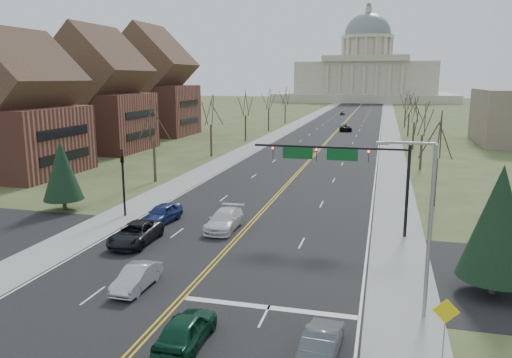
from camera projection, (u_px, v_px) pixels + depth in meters
The scene contains 37 objects.
ground at pixel (189, 291), 28.93m from camera, with size 600.00×600.00×0.00m, color #454B25.
road at pixel (343, 124), 133.34m from camera, with size 20.00×380.00×0.01m, color black.
cross_road at pixel (221, 255), 34.62m from camera, with size 120.00×14.00×0.01m, color black.
sidewalk_left at pixel (299, 123), 136.26m from camera, with size 4.00×380.00×0.03m, color gray.
sidewalk_right at pixel (390, 125), 130.42m from camera, with size 4.00×380.00×0.03m, color gray.
center_line at pixel (343, 124), 133.34m from camera, with size 0.42×380.00×0.01m, color gold.
edge_line_left at pixel (307, 123), 135.72m from camera, with size 0.15×380.00×0.01m, color silver.
edge_line_right at pixel (381, 125), 130.95m from camera, with size 0.15×380.00×0.01m, color silver.
stop_bar at pixel (269, 307), 26.76m from camera, with size 9.50×0.50×0.01m, color silver.
capitol at pixel (366, 74), 263.30m from camera, with size 90.00×60.00×50.00m.
signal_mast at pixel (341, 161), 38.78m from camera, with size 12.12×0.44×7.20m.
signal_left at pixel (123, 175), 43.80m from camera, with size 0.32×0.36×6.00m.
street_light at pixel (425, 219), 24.79m from camera, with size 2.90×0.25×9.07m.
warn_sign at pixel (446, 317), 21.43m from camera, with size 1.13×0.07×2.87m.
tree_r_0 at pixel (438, 138), 46.63m from camera, with size 3.74×3.74×8.50m.
tree_l_0 at pixel (153, 123), 57.89m from camera, with size 3.96×3.96×9.00m.
tree_r_1 at pixel (423, 121), 65.61m from camera, with size 3.74×3.74×8.50m.
tree_l_1 at pixel (211, 112), 76.88m from camera, with size 3.96×3.96×9.00m.
tree_r_2 at pixel (415, 111), 84.60m from camera, with size 3.74×3.74×8.50m.
tree_l_2 at pixel (245, 105), 95.86m from camera, with size 3.96×3.96×9.00m.
tree_r_3 at pixel (410, 105), 103.58m from camera, with size 3.74×3.74×8.50m.
tree_l_3 at pixel (269, 101), 114.84m from camera, with size 3.96×3.96×9.00m.
tree_r_4 at pixel (406, 101), 122.56m from camera, with size 3.74×3.74×8.50m.
tree_l_4 at pixel (285, 97), 133.83m from camera, with size 3.96×3.96×9.00m.
conifer_r at pixel (499, 222), 27.74m from camera, with size 4.20×4.20×7.50m.
conifer_l at pixel (62, 170), 45.85m from camera, with size 3.64×3.64×6.50m.
bldg_left_near at pixel (17, 115), 62.28m from camera, with size 13.10×14.28×18.25m.
bldg_left_mid at pixel (99, 99), 83.44m from camera, with size 15.10×14.28×20.75m.
bldg_left_far at pixel (152, 90), 106.51m from camera, with size 17.10×14.28×23.25m.
car_nb_inner_lead at pixel (186, 329), 22.93m from camera, with size 1.80×4.49×1.53m, color #0C3823.
car_nb_outer_lead at pixel (322, 341), 22.00m from camera, with size 1.47×4.22×1.39m, color #4A4D52.
car_sb_inner_lead at pixel (137, 277), 29.06m from camera, with size 1.44×4.12×1.36m, color #B3B7BB.
car_sb_outer_lead at pixel (135, 233), 36.99m from camera, with size 2.56×5.54×1.54m, color black.
car_sb_inner_second at pixel (224, 220), 40.40m from camera, with size 2.22×5.45×1.58m, color silver.
car_sb_outer_second at pixel (162, 214), 42.30m from camera, with size 1.87×4.66×1.59m, color navy.
car_far_nb at pixel (345, 128), 115.25m from camera, with size 2.61×5.65×1.57m, color black.
car_far_sb at pixel (343, 113), 164.76m from camera, with size 1.61×3.99×1.36m, color #494D51.
Camera 1 is at (10.51, -25.23, 12.13)m, focal length 35.00 mm.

